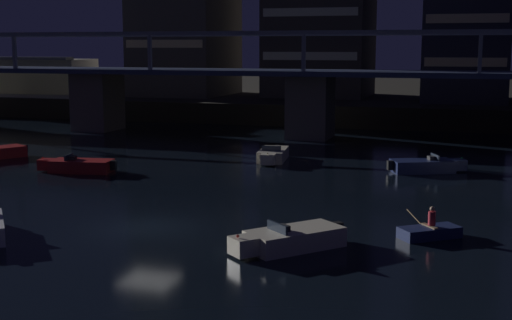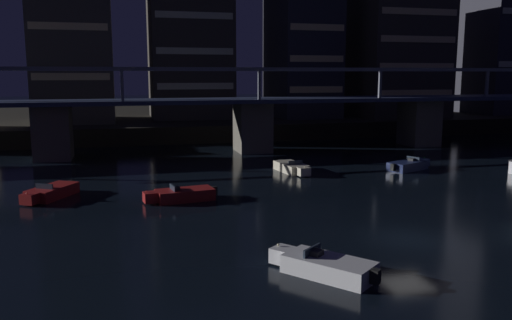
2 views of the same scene
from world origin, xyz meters
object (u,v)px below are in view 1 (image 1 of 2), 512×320
speedboat_near_center (78,166)px  speedboat_mid_center (290,239)px  river_bridge (311,92)px  speedboat_far_left (426,166)px  speedboat_mid_right (273,155)px  waterfront_pavilion (41,77)px  dinghy_with_paddler (429,231)px

speedboat_near_center → speedboat_mid_center: bearing=-36.9°
river_bridge → speedboat_near_center: river_bridge is taller
river_bridge → speedboat_far_left: size_ratio=18.10×
speedboat_near_center → speedboat_mid_right: size_ratio=1.00×
speedboat_near_center → speedboat_mid_right: same height
speedboat_near_center → speedboat_mid_center: (17.53, -13.16, 0.00)m
speedboat_mid_right → speedboat_near_center: bearing=-143.1°
speedboat_near_center → speedboat_mid_center: 21.92m
speedboat_near_center → speedboat_mid_right: 13.54m
river_bridge → waterfront_pavilion: 37.37m
speedboat_near_center → speedboat_far_left: 22.54m
speedboat_mid_right → speedboat_far_left: bearing=-8.3°
river_bridge → speedboat_mid_center: river_bridge is taller
river_bridge → waterfront_pavilion: size_ratio=7.31×
speedboat_near_center → waterfront_pavilion: bearing=126.7°
waterfront_pavilion → dinghy_with_paddler: bearing=-42.1°
speedboat_mid_center → speedboat_mid_right: bearing=107.5°
river_bridge → speedboat_mid_center: (6.96, -34.54, -3.66)m
dinghy_with_paddler → speedboat_mid_center: bearing=-147.3°
river_bridge → speedboat_mid_right: bearing=-88.9°
waterfront_pavilion → speedboat_far_left: size_ratio=2.48×
waterfront_pavilion → speedboat_near_center: size_ratio=2.37×
waterfront_pavilion → speedboat_far_left: waterfront_pavilion is taller
speedboat_near_center → speedboat_mid_right: bearing=36.9°
speedboat_mid_center → speedboat_mid_right: 22.33m
speedboat_near_center → speedboat_far_left: size_ratio=1.04×
river_bridge → speedboat_mid_right: 13.74m
waterfront_pavilion → speedboat_far_left: bearing=-29.9°
speedboat_far_left → dinghy_with_paddler: bearing=-85.7°
speedboat_near_center → speedboat_mid_right: (10.82, 8.13, 0.00)m
river_bridge → speedboat_mid_center: size_ratio=20.07×
waterfront_pavilion → speedboat_far_left: (46.41, -26.72, -4.02)m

